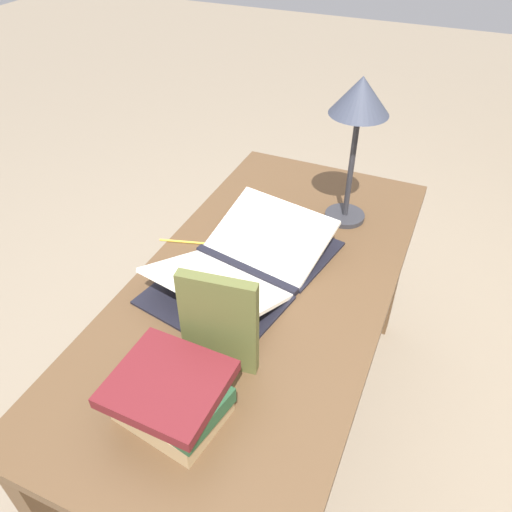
{
  "coord_description": "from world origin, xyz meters",
  "views": [
    {
      "loc": [
        0.97,
        0.4,
        1.69
      ],
      "look_at": [
        -0.01,
        -0.03,
        0.81
      ],
      "focal_mm": 35.0,
      "sensor_mm": 36.0,
      "label": 1
    }
  ],
  "objects_px": {
    "open_book": "(245,264)",
    "book_standing_upright": "(219,324)",
    "coffee_mug": "(219,337)",
    "reading_lamp": "(359,108)",
    "pencil": "(184,242)",
    "book_stack_tall": "(170,396)"
  },
  "relations": [
    {
      "from": "open_book",
      "to": "reading_lamp",
      "type": "xyz_separation_m",
      "value": [
        -0.39,
        0.19,
        0.35
      ]
    },
    {
      "from": "open_book",
      "to": "coffee_mug",
      "type": "height_order",
      "value": "open_book"
    },
    {
      "from": "book_stack_tall",
      "to": "pencil",
      "type": "height_order",
      "value": "book_stack_tall"
    },
    {
      "from": "coffee_mug",
      "to": "pencil",
      "type": "height_order",
      "value": "coffee_mug"
    },
    {
      "from": "coffee_mug",
      "to": "reading_lamp",
      "type": "bearing_deg",
      "value": 169.16
    },
    {
      "from": "book_stack_tall",
      "to": "reading_lamp",
      "type": "height_order",
      "value": "reading_lamp"
    },
    {
      "from": "reading_lamp",
      "to": "book_standing_upright",
      "type": "bearing_deg",
      "value": -8.45
    },
    {
      "from": "reading_lamp",
      "to": "pencil",
      "type": "bearing_deg",
      "value": -51.8
    },
    {
      "from": "book_stack_tall",
      "to": "reading_lamp",
      "type": "bearing_deg",
      "value": 171.11
    },
    {
      "from": "book_stack_tall",
      "to": "coffee_mug",
      "type": "relative_size",
      "value": 2.36
    },
    {
      "from": "coffee_mug",
      "to": "pencil",
      "type": "bearing_deg",
      "value": -139.12
    },
    {
      "from": "reading_lamp",
      "to": "pencil",
      "type": "distance_m",
      "value": 0.66
    },
    {
      "from": "open_book",
      "to": "pencil",
      "type": "distance_m",
      "value": 0.24
    },
    {
      "from": "book_stack_tall",
      "to": "book_standing_upright",
      "type": "bearing_deg",
      "value": 169.27
    },
    {
      "from": "open_book",
      "to": "coffee_mug",
      "type": "distance_m",
      "value": 0.3
    },
    {
      "from": "reading_lamp",
      "to": "coffee_mug",
      "type": "height_order",
      "value": "reading_lamp"
    },
    {
      "from": "open_book",
      "to": "book_stack_tall",
      "type": "xyz_separation_m",
      "value": [
        0.49,
        0.05,
        0.03
      ]
    },
    {
      "from": "coffee_mug",
      "to": "pencil",
      "type": "distance_m",
      "value": 0.45
    },
    {
      "from": "book_stack_tall",
      "to": "reading_lamp",
      "type": "distance_m",
      "value": 0.95
    },
    {
      "from": "book_standing_upright",
      "to": "pencil",
      "type": "height_order",
      "value": "book_standing_upright"
    },
    {
      "from": "book_stack_tall",
      "to": "pencil",
      "type": "xyz_separation_m",
      "value": [
        -0.55,
        -0.29,
        -0.06
      ]
    },
    {
      "from": "open_book",
      "to": "book_standing_upright",
      "type": "bearing_deg",
      "value": 25.89
    }
  ]
}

